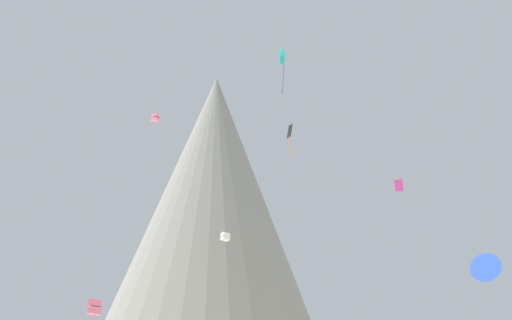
{
  "coord_description": "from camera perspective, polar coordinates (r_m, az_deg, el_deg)",
  "views": [
    {
      "loc": [
        -2.47,
        -25.55,
        3.91
      ],
      "look_at": [
        -3.76,
        30.28,
        25.99
      ],
      "focal_mm": 40.25,
      "sensor_mm": 36.0,
      "label": 1
    }
  ],
  "objects": [
    {
      "name": "kite_white_mid",
      "position": [
        70.51,
        -3.08,
        -7.63
      ],
      "size": [
        1.28,
        1.25,
        1.0
      ],
      "rotation": [
        0.0,
        0.0,
        2.06
      ],
      "color": "white"
    },
    {
      "name": "kite_black_high",
      "position": [
        58.85,
        3.38,
        2.63
      ],
      "size": [
        0.6,
        0.87,
        3.56
      ],
      "rotation": [
        0.0,
        0.0,
        1.19
      ],
      "color": "black"
    },
    {
      "name": "kite_rainbow_low",
      "position": [
        53.34,
        -15.76,
        -13.95
      ],
      "size": [
        1.38,
        1.34,
        5.19
      ],
      "rotation": [
        0.0,
        0.0,
        4.92
      ],
      "color": "#E5668C"
    },
    {
      "name": "kite_pink_high",
      "position": [
        82.7,
        -9.95,
        4.15
      ],
      "size": [
        1.31,
        1.29,
        2.61
      ],
      "rotation": [
        0.0,
        0.0,
        4.22
      ],
      "color": "pink"
    },
    {
      "name": "kite_blue_low",
      "position": [
        49.69,
        21.89,
        -9.91
      ],
      "size": [
        2.55,
        2.16,
        2.43
      ],
      "rotation": [
        0.0,
        0.0,
        2.53
      ],
      "color": "blue"
    },
    {
      "name": "rock_massif",
      "position": [
        103.74,
        -5.04,
        -7.83
      ],
      "size": [
        50.09,
        50.09,
        61.34
      ],
      "color": "gray",
      "rests_on": "ground_plane"
    },
    {
      "name": "kite_teal_high",
      "position": [
        70.4,
        2.47,
        10.16
      ],
      "size": [
        1.22,
        2.11,
        6.17
      ],
      "rotation": [
        0.0,
        0.0,
        5.01
      ],
      "color": "teal"
    },
    {
      "name": "kite_magenta_high",
      "position": [
        76.61,
        14.02,
        -2.46
      ],
      "size": [
        1.13,
        0.76,
        1.49
      ],
      "rotation": [
        0.0,
        0.0,
        5.21
      ],
      "color": "#D1339E"
    }
  ]
}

